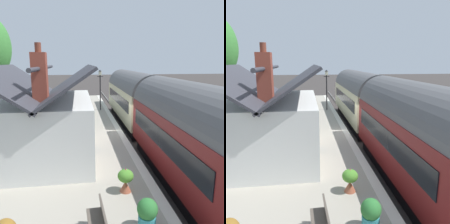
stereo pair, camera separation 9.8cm
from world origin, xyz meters
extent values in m
plane|color=#383330|center=(0.00, 0.00, 0.00)|extent=(160.00, 160.00, 0.00)
cube|color=#A39B8C|center=(0.00, 4.02, 0.43)|extent=(32.00, 6.04, 0.87)
cube|color=beige|center=(0.00, 1.18, 0.88)|extent=(32.00, 0.36, 0.02)
cube|color=gray|center=(0.00, -1.62, 0.07)|extent=(52.00, 0.08, 0.14)
cube|color=gray|center=(0.00, -0.18, 0.07)|extent=(52.00, 0.08, 0.14)
cube|color=black|center=(5.42, -0.90, 0.35)|extent=(9.86, 2.29, 0.70)
cube|color=beige|center=(5.42, -0.90, 1.85)|extent=(10.72, 2.70, 2.30)
cylinder|color=#515154|center=(5.42, -0.90, 3.00)|extent=(10.72, 2.65, 2.65)
cube|color=black|center=(5.42, 0.47, 2.14)|extent=(9.11, 0.03, 0.80)
cylinder|color=black|center=(8.64, -0.90, 0.35)|extent=(0.70, 2.16, 0.70)
cylinder|color=black|center=(2.21, -0.90, 0.35)|extent=(0.70, 2.16, 0.70)
cube|color=black|center=(10.80, -0.90, 2.25)|extent=(0.04, 2.16, 0.90)
cylinder|color=#F2EDCC|center=(10.82, -0.90, 1.27)|extent=(0.06, 0.24, 0.24)
cube|color=red|center=(10.86, -0.90, 0.82)|extent=(0.16, 2.56, 0.24)
cube|color=black|center=(-5.07, -0.90, 0.35)|extent=(8.53, 2.29, 0.70)
cube|color=maroon|center=(-5.07, -0.90, 1.85)|extent=(9.27, 2.70, 2.30)
cylinder|color=#515154|center=(-5.07, -0.90, 3.00)|extent=(9.27, 2.65, 2.65)
cube|color=black|center=(-5.07, 0.47, 2.14)|extent=(7.88, 0.03, 0.80)
cylinder|color=black|center=(-2.29, -0.90, 0.35)|extent=(0.70, 2.16, 0.70)
cube|color=white|center=(-3.12, 5.11, 2.18)|extent=(5.83, 3.98, 2.63)
cube|color=#38383F|center=(-3.12, 4.12, 4.17)|extent=(6.33, 2.25, 1.57)
cube|color=#38383F|center=(-3.12, 6.11, 4.17)|extent=(6.33, 2.25, 1.57)
cylinder|color=#38383F|center=(-3.12, 5.11, 4.85)|extent=(6.33, 0.16, 0.16)
cube|color=brown|center=(-4.24, 5.11, 4.48)|extent=(0.56, 0.56, 1.96)
cylinder|color=brown|center=(-4.24, 5.11, 5.64)|extent=(0.24, 0.24, 0.36)
cube|color=slate|center=(-2.92, 3.10, 1.92)|extent=(0.90, 0.06, 2.10)
cube|color=slate|center=(-4.32, 3.10, 2.57)|extent=(0.80, 0.05, 1.10)
cube|color=slate|center=(-1.52, 3.10, 2.57)|extent=(0.80, 0.05, 1.10)
cube|color=brown|center=(9.88, 3.09, 1.32)|extent=(1.41, 0.45, 0.06)
cube|color=brown|center=(9.89, 2.91, 1.55)|extent=(1.40, 0.16, 0.40)
cube|color=black|center=(9.32, 3.07, 1.09)|extent=(0.07, 0.36, 0.44)
cube|color=black|center=(10.44, 3.11, 1.09)|extent=(0.07, 0.36, 0.44)
cube|color=brown|center=(-8.93, 3.12, 1.55)|extent=(1.40, 0.16, 0.40)
cube|color=black|center=(-8.37, 3.32, 1.09)|extent=(0.07, 0.36, 0.44)
cube|color=brown|center=(5.41, 3.34, 1.32)|extent=(1.41, 0.42, 0.06)
cube|color=brown|center=(5.40, 3.16, 1.55)|extent=(1.40, 0.13, 0.40)
cube|color=black|center=(4.85, 3.35, 1.09)|extent=(0.07, 0.36, 0.44)
cube|color=black|center=(5.97, 3.34, 1.09)|extent=(0.07, 0.36, 0.44)
cone|color=#9E5138|center=(-6.78, 2.18, 1.05)|extent=(0.39, 0.39, 0.37)
cylinder|color=#9E5138|center=(-6.78, 2.18, 0.90)|extent=(0.21, 0.21, 0.06)
ellipsoid|color=#4C8C2D|center=(-6.78, 2.18, 1.43)|extent=(0.53, 0.53, 0.43)
cone|color=#E6216A|center=(-6.78, 2.18, 1.61)|extent=(0.10, 0.10, 0.21)
cylinder|color=teal|center=(-8.59, 1.98, 1.05)|extent=(0.46, 0.46, 0.36)
ellipsoid|color=#2D7233|center=(-8.59, 1.98, 1.42)|extent=(0.54, 0.54, 0.56)
cylinder|color=black|center=(1.92, 6.15, 1.04)|extent=(0.45, 0.45, 0.34)
ellipsoid|color=#4C8C2D|center=(1.92, 6.15, 1.45)|extent=(0.67, 0.67, 0.62)
cone|color=#C83E35|center=(1.92, 6.15, 1.68)|extent=(0.11, 0.11, 0.27)
cylinder|color=teal|center=(2.57, 5.62, 1.06)|extent=(0.44, 0.44, 0.38)
ellipsoid|color=#4C8C2D|center=(2.57, 5.62, 1.43)|extent=(0.54, 0.54, 0.58)
cylinder|color=black|center=(6.86, 1.74, 2.42)|extent=(0.10, 0.10, 3.11)
cylinder|color=black|center=(6.86, 1.74, 3.83)|extent=(0.05, 0.50, 0.05)
cube|color=beige|center=(6.86, 1.74, 4.12)|extent=(0.24, 0.24, 0.32)
cone|color=black|center=(6.86, 1.74, 4.34)|extent=(0.32, 0.32, 0.14)
camera|label=1|loc=(-13.75, 3.63, 5.12)|focal=37.63mm
camera|label=2|loc=(-13.76, 3.53, 5.12)|focal=37.63mm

